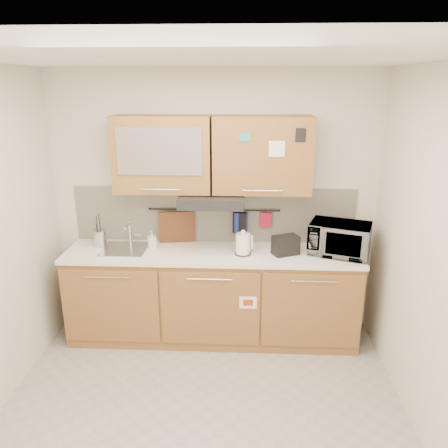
# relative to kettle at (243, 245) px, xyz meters

# --- Properties ---
(floor) EXTENTS (3.20, 3.20, 0.00)m
(floor) POSITION_rel_kettle_xyz_m (-0.30, -1.14, -1.02)
(floor) COLOR #9E9993
(floor) RESTS_ON ground
(ceiling) EXTENTS (3.20, 3.20, 0.00)m
(ceiling) POSITION_rel_kettle_xyz_m (-0.30, -1.14, 1.58)
(ceiling) COLOR white
(ceiling) RESTS_ON wall_back
(wall_back) EXTENTS (3.20, 0.00, 3.20)m
(wall_back) POSITION_rel_kettle_xyz_m (-0.30, 0.36, 0.28)
(wall_back) COLOR silver
(wall_back) RESTS_ON ground
(wall_right) EXTENTS (0.00, 3.00, 3.00)m
(wall_right) POSITION_rel_kettle_xyz_m (1.30, -1.14, 0.28)
(wall_right) COLOR silver
(wall_right) RESTS_ON ground
(base_cabinet) EXTENTS (2.80, 0.64, 0.88)m
(base_cabinet) POSITION_rel_kettle_xyz_m (-0.30, 0.06, -0.61)
(base_cabinet) COLOR #AE7B3D
(base_cabinet) RESTS_ON floor
(countertop) EXTENTS (2.82, 0.62, 0.04)m
(countertop) POSITION_rel_kettle_xyz_m (-0.30, 0.05, -0.12)
(countertop) COLOR white
(countertop) RESTS_ON base_cabinet
(backsplash) EXTENTS (2.80, 0.02, 0.56)m
(backsplash) POSITION_rel_kettle_xyz_m (-0.30, 0.35, 0.18)
(backsplash) COLOR silver
(backsplash) RESTS_ON countertop
(upper_cabinets) EXTENTS (1.82, 0.37, 0.70)m
(upper_cabinets) POSITION_rel_kettle_xyz_m (-0.30, 0.19, 0.82)
(upper_cabinets) COLOR #AE7B3D
(upper_cabinets) RESTS_ON wall_back
(range_hood) EXTENTS (0.60, 0.46, 0.10)m
(range_hood) POSITION_rel_kettle_xyz_m (-0.30, 0.11, 0.40)
(range_hood) COLOR black
(range_hood) RESTS_ON upper_cabinets
(sink) EXTENTS (0.42, 0.40, 0.26)m
(sink) POSITION_rel_kettle_xyz_m (-1.15, 0.07, -0.09)
(sink) COLOR silver
(sink) RESTS_ON countertop
(utensil_rail) EXTENTS (1.30, 0.02, 0.02)m
(utensil_rail) POSITION_rel_kettle_xyz_m (-0.30, 0.31, 0.24)
(utensil_rail) COLOR black
(utensil_rail) RESTS_ON backsplash
(utensil_crock) EXTENTS (0.15, 0.15, 0.33)m
(utensil_crock) POSITION_rel_kettle_xyz_m (-1.41, 0.16, -0.01)
(utensil_crock) COLOR #B9B8BD
(utensil_crock) RESTS_ON countertop
(kettle) EXTENTS (0.18, 0.18, 0.24)m
(kettle) POSITION_rel_kettle_xyz_m (0.00, 0.00, 0.00)
(kettle) COLOR white
(kettle) RESTS_ON countertop
(toaster) EXTENTS (0.27, 0.23, 0.18)m
(toaster) POSITION_rel_kettle_xyz_m (0.40, 0.02, -0.00)
(toaster) COLOR black
(toaster) RESTS_ON countertop
(microwave) EXTENTS (0.63, 0.53, 0.30)m
(microwave) POSITION_rel_kettle_xyz_m (0.90, 0.06, 0.05)
(microwave) COLOR #999999
(microwave) RESTS_ON countertop
(soap_bottle) EXTENTS (0.10, 0.10, 0.17)m
(soap_bottle) POSITION_rel_kettle_xyz_m (-0.89, 0.13, -0.01)
(soap_bottle) COLOR #999999
(soap_bottle) RESTS_ON countertop
(cutting_board) EXTENTS (0.36, 0.08, 0.44)m
(cutting_board) POSITION_rel_kettle_xyz_m (-0.67, 0.30, 0.00)
(cutting_board) COLOR brown
(cutting_board) RESTS_ON utensil_rail
(oven_mitt) EXTENTS (0.13, 0.04, 0.22)m
(oven_mitt) POSITION_rel_kettle_xyz_m (-0.02, 0.30, 0.11)
(oven_mitt) COLOR navy
(oven_mitt) RESTS_ON utensil_rail
(dark_pouch) EXTENTS (0.14, 0.06, 0.21)m
(dark_pouch) POSITION_rel_kettle_xyz_m (-0.04, 0.30, 0.12)
(dark_pouch) COLOR black
(dark_pouch) RESTS_ON utensil_rail
(pot_holder) EXTENTS (0.12, 0.02, 0.14)m
(pot_holder) POSITION_rel_kettle_xyz_m (0.22, 0.30, 0.15)
(pot_holder) COLOR #AB1630
(pot_holder) RESTS_ON utensil_rail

